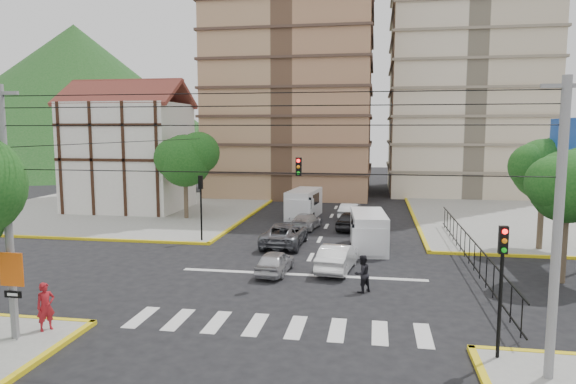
% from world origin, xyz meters
% --- Properties ---
extents(ground, '(160.00, 160.00, 0.00)m').
position_xyz_m(ground, '(0.00, 0.00, 0.00)').
color(ground, black).
rests_on(ground, ground).
extents(sidewalk_nw, '(26.00, 26.00, 0.15)m').
position_xyz_m(sidewalk_nw, '(-20.00, 20.00, 0.07)').
color(sidewalk_nw, gray).
rests_on(sidewalk_nw, ground).
extents(sidewalk_ne, '(26.00, 26.00, 0.15)m').
position_xyz_m(sidewalk_ne, '(20.00, 20.00, 0.07)').
color(sidewalk_ne, gray).
rests_on(sidewalk_ne, ground).
extents(crosswalk_stripes, '(12.00, 2.40, 0.01)m').
position_xyz_m(crosswalk_stripes, '(0.00, -6.00, 0.01)').
color(crosswalk_stripes, silver).
rests_on(crosswalk_stripes, ground).
extents(stop_line, '(13.00, 0.40, 0.01)m').
position_xyz_m(stop_line, '(0.00, 1.20, 0.01)').
color(stop_line, silver).
rests_on(stop_line, ground).
extents(tudor_building, '(10.80, 8.05, 12.23)m').
position_xyz_m(tudor_building, '(-19.00, 20.00, 5.25)').
color(tudor_building, silver).
rests_on(tudor_building, ground).
extents(distant_hill, '(70.00, 70.00, 28.00)m').
position_xyz_m(distant_hill, '(-55.00, 70.00, 14.00)').
color(distant_hill, '#194A18').
rests_on(distant_hill, ground).
extents(park_fence, '(0.10, 22.50, 1.66)m').
position_xyz_m(park_fence, '(9.00, 4.50, 0.00)').
color(park_fence, black).
rests_on(park_fence, ground).
extents(billboard, '(0.36, 6.20, 8.10)m').
position_xyz_m(billboard, '(14.45, 6.00, 6.00)').
color(billboard, slate).
rests_on(billboard, ground).
extents(tree_park_a, '(4.41, 3.60, 6.83)m').
position_xyz_m(tree_park_a, '(13.08, 2.01, 5.01)').
color(tree_park_a, '#473828').
rests_on(tree_park_a, ground).
extents(tree_park_c, '(4.65, 3.80, 7.25)m').
position_xyz_m(tree_park_c, '(14.09, 9.01, 5.34)').
color(tree_park_c, '#473828').
rests_on(tree_park_c, ground).
extents(tree_tudor, '(5.39, 4.40, 7.43)m').
position_xyz_m(tree_tudor, '(-11.90, 16.01, 5.22)').
color(tree_tudor, '#473828').
rests_on(tree_tudor, ground).
extents(traffic_light_se, '(0.28, 0.22, 4.40)m').
position_xyz_m(traffic_light_se, '(7.80, -7.80, 3.11)').
color(traffic_light_se, black).
rests_on(traffic_light_se, ground).
extents(traffic_light_nw, '(0.28, 0.22, 4.40)m').
position_xyz_m(traffic_light_nw, '(-7.80, 7.80, 3.11)').
color(traffic_light_nw, black).
rests_on(traffic_light_nw, ground).
extents(traffic_light_hanging, '(18.00, 9.12, 0.92)m').
position_xyz_m(traffic_light_hanging, '(0.00, -2.04, 5.90)').
color(traffic_light_hanging, black).
rests_on(traffic_light_hanging, ground).
extents(utility_pole_sw, '(1.40, 0.28, 9.00)m').
position_xyz_m(utility_pole_sw, '(-9.00, -9.00, 4.77)').
color(utility_pole_sw, slate).
rests_on(utility_pole_sw, ground).
extents(utility_pole_se, '(1.40, 0.28, 9.00)m').
position_xyz_m(utility_pole_se, '(9.00, -9.00, 4.77)').
color(utility_pole_se, slate).
rests_on(utility_pole_se, ground).
extents(district_sign, '(0.90, 0.12, 3.20)m').
position_xyz_m(district_sign, '(-8.80, -9.24, 2.45)').
color(district_sign, slate).
rests_on(district_sign, ground).
extents(van_right_lane, '(2.52, 5.41, 2.36)m').
position_xyz_m(van_right_lane, '(3.37, 7.37, 1.15)').
color(van_right_lane, silver).
rests_on(van_right_lane, ground).
extents(van_left_lane, '(2.70, 5.57, 2.41)m').
position_xyz_m(van_left_lane, '(-2.34, 18.57, 1.17)').
color(van_left_lane, silver).
rests_on(van_left_lane, ground).
extents(car_silver_front_left, '(1.75, 3.77, 1.25)m').
position_xyz_m(car_silver_front_left, '(-1.45, 1.21, 0.63)').
color(car_silver_front_left, '#B9B9BE').
rests_on(car_silver_front_left, ground).
extents(car_white_front_right, '(2.15, 4.64, 1.47)m').
position_xyz_m(car_white_front_right, '(1.79, 2.35, 0.74)').
color(car_white_front_right, white).
rests_on(car_white_front_right, ground).
extents(car_grey_mid_left, '(2.64, 5.50, 1.51)m').
position_xyz_m(car_grey_mid_left, '(-2.08, 7.79, 0.76)').
color(car_grey_mid_left, slate).
rests_on(car_grey_mid_left, ground).
extents(car_silver_rear_left, '(2.30, 4.42, 1.23)m').
position_xyz_m(car_silver_rear_left, '(-1.44, 13.63, 0.61)').
color(car_silver_rear_left, silver).
rests_on(car_silver_rear_left, ground).
extents(car_darkgrey_mid_right, '(2.30, 4.42, 1.44)m').
position_xyz_m(car_darkgrey_mid_right, '(1.93, 13.99, 0.72)').
color(car_darkgrey_mid_right, black).
rests_on(car_darkgrey_mid_right, ground).
extents(car_white_rear_right, '(1.99, 4.34, 1.38)m').
position_xyz_m(car_white_rear_right, '(1.72, 18.69, 0.69)').
color(car_white_rear_right, silver).
rests_on(car_white_rear_right, ground).
extents(pedestrian_sw_corner, '(0.74, 0.79, 1.82)m').
position_xyz_m(pedestrian_sw_corner, '(-8.32, -8.18, 1.06)').
color(pedestrian_sw_corner, maroon).
rests_on(pedestrian_sw_corner, sidewalk_sw).
extents(pedestrian_crosswalk, '(1.09, 1.08, 1.78)m').
position_xyz_m(pedestrian_crosswalk, '(3.20, -1.20, 0.89)').
color(pedestrian_crosswalk, black).
rests_on(pedestrian_crosswalk, ground).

